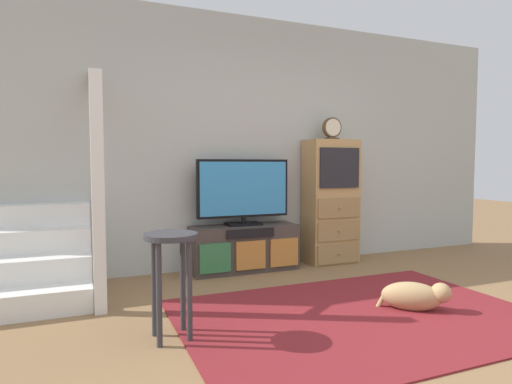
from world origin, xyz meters
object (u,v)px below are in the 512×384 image
(side_cabinet, at_px, (331,202))
(desk_clock, at_px, (332,129))
(media_console, at_px, (244,248))
(television, at_px, (243,190))
(bar_stool_near, at_px, (171,260))
(dog, at_px, (415,296))

(side_cabinet, xyz_separation_m, desk_clock, (-0.00, -0.01, 0.82))
(media_console, height_order, side_cabinet, side_cabinet)
(media_console, xyz_separation_m, television, (0.00, 0.02, 0.61))
(media_console, relative_size, desk_clock, 4.49)
(television, height_order, bar_stool_near, television)
(bar_stool_near, bearing_deg, side_cabinet, 35.13)
(side_cabinet, relative_size, dog, 2.94)
(desk_clock, xyz_separation_m, bar_stool_near, (-2.10, -1.46, -1.01))
(media_console, xyz_separation_m, side_cabinet, (1.05, 0.01, 0.45))
(desk_clock, bearing_deg, side_cabinet, 75.47)
(bar_stool_near, height_order, dog, bar_stool_near)
(media_console, distance_m, television, 0.61)
(television, bearing_deg, bar_stool_near, -125.06)
(television, bearing_deg, side_cabinet, -0.75)
(side_cabinet, height_order, bar_stool_near, side_cabinet)
(dog, bearing_deg, television, 114.66)
(dog, bearing_deg, media_console, 114.98)
(desk_clock, height_order, bar_stool_near, desk_clock)
(television, relative_size, dog, 2.11)
(television, relative_size, desk_clock, 4.01)
(television, xyz_separation_m, dog, (0.77, -1.67, -0.73))
(television, height_order, dog, television)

